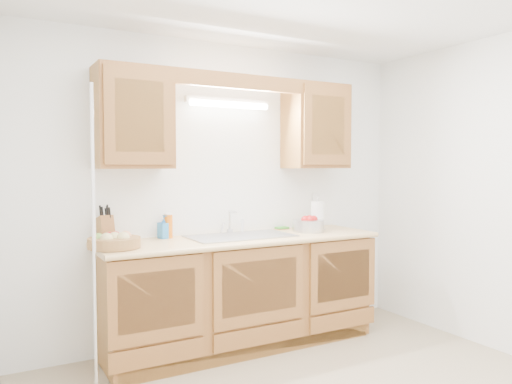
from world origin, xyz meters
TOP-DOWN VIEW (x-y plane):
  - room at (0.00, 0.00)m, footprint 3.52×3.50m
  - base_cabinets at (0.00, 1.20)m, footprint 2.20×0.60m
  - countertop at (0.00, 1.19)m, footprint 2.30×0.63m
  - upper_cabinet_left at (-0.83, 1.33)m, footprint 0.55×0.33m
  - upper_cabinet_right at (0.83, 1.33)m, footprint 0.55×0.33m
  - valance at (0.00, 1.19)m, footprint 2.20×0.05m
  - fluorescent_fixture at (0.00, 1.42)m, footprint 0.76×0.08m
  - sink at (0.00, 1.21)m, footprint 0.84×0.46m
  - wire_shelf_pole at (-1.20, 0.94)m, footprint 0.03×0.03m
  - outlet_plate at (0.95, 1.49)m, footprint 0.08×0.01m
  - fruit_basket at (-1.03, 1.12)m, footprint 0.40×0.40m
  - knife_block at (-1.03, 1.38)m, footprint 0.12×0.18m
  - orange_canister at (-0.54, 1.40)m, footprint 0.09×0.09m
  - soap_bottle at (-0.57, 1.41)m, footprint 0.10×0.10m
  - sponge at (0.54, 1.44)m, footprint 0.12×0.08m
  - paper_towel at (0.80, 1.25)m, footprint 0.15×0.15m
  - apple_bowl at (0.65, 1.18)m, footprint 0.28×0.28m

SIDE VIEW (x-z plane):
  - base_cabinets at x=0.00m, z-range 0.01..0.87m
  - sink at x=0.00m, z-range 0.65..1.01m
  - countertop at x=0.00m, z-range 0.86..0.90m
  - sponge at x=0.54m, z-range 0.90..0.92m
  - fruit_basket at x=-1.03m, z-range 0.89..1.01m
  - apple_bowl at x=0.65m, z-range 0.89..1.03m
  - soap_bottle at x=-0.57m, z-range 0.90..1.08m
  - orange_canister at x=-0.54m, z-range 0.90..1.10m
  - wire_shelf_pole at x=-1.20m, z-range 0.00..2.00m
  - knife_block at x=-1.03m, z-range 0.86..1.15m
  - paper_towel at x=0.80m, z-range 0.87..1.18m
  - outlet_plate at x=0.95m, z-range 1.09..1.21m
  - room at x=0.00m, z-range 0.00..2.50m
  - upper_cabinet_left at x=-0.83m, z-range 1.45..2.20m
  - upper_cabinet_right at x=0.83m, z-range 1.45..2.20m
  - fluorescent_fixture at x=0.00m, z-range 1.96..2.04m
  - valance at x=0.00m, z-range 2.08..2.20m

